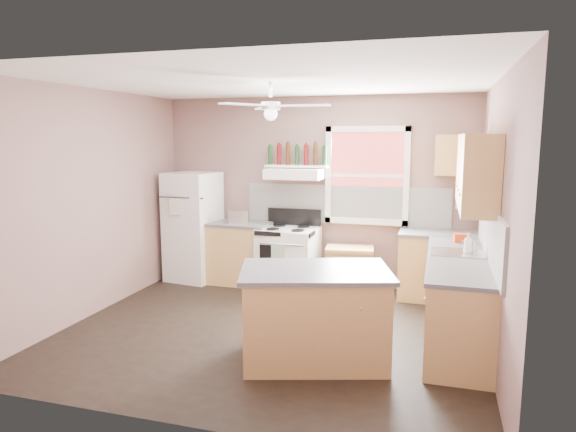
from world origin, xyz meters
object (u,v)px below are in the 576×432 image
(refrigerator, at_px, (193,227))
(island, at_px, (315,317))
(cart, at_px, (349,270))
(stove, at_px, (288,258))
(toaster, at_px, (238,217))

(refrigerator, distance_m, island, 3.33)
(cart, distance_m, island, 2.24)
(refrigerator, bearing_deg, stove, 6.16)
(toaster, relative_size, island, 0.21)
(refrigerator, height_order, toaster, refrigerator)
(cart, bearing_deg, refrigerator, 171.59)
(cart, bearing_deg, toaster, 172.55)
(toaster, height_order, stove, toaster)
(toaster, relative_size, cart, 0.44)
(refrigerator, xyz_separation_m, stove, (1.49, -0.04, -0.38))
(stove, distance_m, cart, 0.88)
(refrigerator, relative_size, toaster, 5.76)
(toaster, xyz_separation_m, cart, (1.63, 0.01, -0.67))
(island, bearing_deg, cart, 74.46)
(refrigerator, xyz_separation_m, island, (2.42, -2.26, -0.38))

